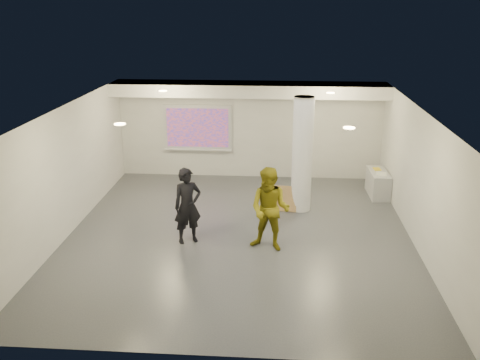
# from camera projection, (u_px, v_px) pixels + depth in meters

# --- Properties ---
(floor) EXTENTS (8.00, 9.00, 0.01)m
(floor) POSITION_uv_depth(u_px,v_px,m) (239.00, 236.00, 12.57)
(floor) COLOR #3C3F44
(floor) RESTS_ON ground
(ceiling) EXTENTS (8.00, 9.00, 0.01)m
(ceiling) POSITION_uv_depth(u_px,v_px,m) (239.00, 110.00, 11.61)
(ceiling) COLOR silver
(ceiling) RESTS_ON floor
(wall_back) EXTENTS (8.00, 0.01, 3.00)m
(wall_back) POSITION_uv_depth(u_px,v_px,m) (250.00, 130.00, 16.34)
(wall_back) COLOR beige
(wall_back) RESTS_ON floor
(wall_front) EXTENTS (8.00, 0.01, 3.00)m
(wall_front) POSITION_uv_depth(u_px,v_px,m) (216.00, 270.00, 7.83)
(wall_front) COLOR beige
(wall_front) RESTS_ON floor
(wall_left) EXTENTS (0.01, 9.00, 3.00)m
(wall_left) POSITION_uv_depth(u_px,v_px,m) (67.00, 171.00, 12.36)
(wall_left) COLOR beige
(wall_left) RESTS_ON floor
(wall_right) EXTENTS (0.01, 9.00, 3.00)m
(wall_right) POSITION_uv_depth(u_px,v_px,m) (419.00, 179.00, 11.81)
(wall_right) COLOR beige
(wall_right) RESTS_ON floor
(soffit_band) EXTENTS (8.00, 1.10, 0.36)m
(soffit_band) POSITION_uv_depth(u_px,v_px,m) (249.00, 89.00, 15.40)
(soffit_band) COLOR silver
(soffit_band) RESTS_ON ceiling
(downlight_nw) EXTENTS (0.22, 0.22, 0.02)m
(downlight_nw) POSITION_uv_depth(u_px,v_px,m) (163.00, 91.00, 14.13)
(downlight_nw) COLOR #E7C486
(downlight_nw) RESTS_ON ceiling
(downlight_ne) EXTENTS (0.22, 0.22, 0.02)m
(downlight_ne) POSITION_uv_depth(u_px,v_px,m) (331.00, 93.00, 13.83)
(downlight_ne) COLOR #E7C486
(downlight_ne) RESTS_ON ceiling
(downlight_sw) EXTENTS (0.22, 0.22, 0.02)m
(downlight_sw) POSITION_uv_depth(u_px,v_px,m) (120.00, 124.00, 10.35)
(downlight_sw) COLOR #E7C486
(downlight_sw) RESTS_ON ceiling
(downlight_se) EXTENTS (0.22, 0.22, 0.02)m
(downlight_se) POSITION_uv_depth(u_px,v_px,m) (349.00, 128.00, 10.04)
(downlight_se) COLOR #E7C486
(downlight_se) RESTS_ON ceiling
(column) EXTENTS (0.52, 0.52, 3.00)m
(column) POSITION_uv_depth(u_px,v_px,m) (302.00, 155.00, 13.68)
(column) COLOR white
(column) RESTS_ON floor
(projection_screen) EXTENTS (2.10, 0.13, 1.42)m
(projection_screen) POSITION_uv_depth(u_px,v_px,m) (198.00, 128.00, 16.40)
(projection_screen) COLOR silver
(projection_screen) RESTS_ON wall_back
(credenza) EXTENTS (0.53, 1.21, 0.70)m
(credenza) POSITION_uv_depth(u_px,v_px,m) (378.00, 184.00, 15.07)
(credenza) COLOR #A0A2A6
(credenza) RESTS_ON floor
(papers_stack) EXTENTS (0.33, 0.39, 0.02)m
(papers_stack) POSITION_uv_depth(u_px,v_px,m) (381.00, 174.00, 14.73)
(papers_stack) COLOR white
(papers_stack) RESTS_ON credenza
(postit_pad) EXTENTS (0.21, 0.28, 0.03)m
(postit_pad) POSITION_uv_depth(u_px,v_px,m) (377.00, 169.00, 15.16)
(postit_pad) COLOR yellow
(postit_pad) RESTS_ON credenza
(cardboard_back) EXTENTS (0.64, 0.31, 0.66)m
(cardboard_back) POSITION_uv_depth(u_px,v_px,m) (285.00, 199.00, 13.98)
(cardboard_back) COLOR #9A7547
(cardboard_back) RESTS_ON floor
(cardboard_front) EXTENTS (0.46, 0.22, 0.49)m
(cardboard_front) POSITION_uv_depth(u_px,v_px,m) (282.00, 202.00, 14.01)
(cardboard_front) COLOR #9A7547
(cardboard_front) RESTS_ON floor
(woman) EXTENTS (0.76, 0.66, 1.75)m
(woman) POSITION_uv_depth(u_px,v_px,m) (188.00, 206.00, 12.00)
(woman) COLOR black
(woman) RESTS_ON floor
(man) EXTENTS (1.08, 0.94, 1.88)m
(man) POSITION_uv_depth(u_px,v_px,m) (270.00, 209.00, 11.62)
(man) COLOR olive
(man) RESTS_ON floor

